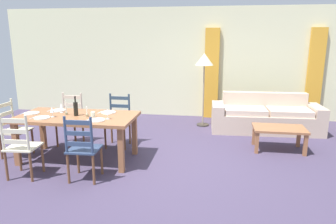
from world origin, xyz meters
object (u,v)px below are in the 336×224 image
Objects in this scene: standing_lamp at (204,64)px; coffee_table at (279,131)px; dining_chair_far_left at (71,119)px; couch at (265,117)px; dining_chair_head_west at (13,129)px; coffee_cup_primary at (93,115)px; wine_glass_near_left at (52,110)px; dining_table at (77,121)px; wine_glass_near_right at (108,112)px; wine_bottle at (76,109)px; dining_chair_near_right at (83,148)px; dining_chair_far_right at (118,121)px; dining_chair_near_left at (21,146)px; wine_glass_far_left at (61,106)px.

coffee_table is at bearing -44.70° from standing_lamp.
couch is at bearing 21.38° from dining_chair_far_left.
coffee_cup_primary is at bearing -2.06° from dining_chair_head_west.
wine_glass_near_left is (0.15, -0.87, 0.38)m from dining_chair_far_left.
wine_glass_near_right is (0.58, -0.13, 0.20)m from dining_table.
dining_chair_head_west is 0.42× the size of couch.
wine_bottle is at bearing -74.72° from dining_table.
coffee_cup_primary is (-0.26, 0.06, -0.07)m from wine_glass_near_right.
dining_chair_head_west is at bearing -167.42° from coffee_table.
standing_lamp reaches higher than wine_glass_near_right.
wine_bottle is at bearing -128.82° from standing_lamp.
dining_chair_far_right is (0.03, 1.49, 0.00)m from dining_chair_near_right.
dining_chair_head_west reaches higher than dining_table.
wine_glass_near_left is 0.65m from coffee_cup_primary.
dining_chair_near_left is 1.30m from wine_glass_near_right.
dining_chair_far_left is (-0.89, 1.45, 0.00)m from dining_chair_near_right.
dining_chair_far_right is 1.00× the size of dining_chair_head_west.
dining_chair_near_right is at bearing -81.18° from coffee_cup_primary.
dining_table is at bearing 24.10° from wine_glass_near_left.
coffee_table is at bearing 17.01° from wine_glass_near_left.
dining_chair_far_left reaches higher than wine_glass_near_right.
coffee_cup_primary is at bearing -11.74° from wine_bottle.
dining_chair_head_west is 0.92m from wine_glass_far_left.
dining_chair_near_right is 1.20m from wine_glass_far_left.
wine_glass_near_left is 3.87m from coffee_table.
dining_chair_head_west is 5.96× the size of wine_glass_near_right.
wine_glass_near_left is at bearing -130.10° from dining_chair_far_right.
wine_bottle is (1.15, 0.01, 0.39)m from dining_chair_head_west.
dining_table is 11.80× the size of wine_glass_near_right.
couch is (3.76, 2.97, -0.19)m from dining_chair_near_left.
dining_chair_near_right is at bearing -37.86° from wine_glass_near_left.
wine_bottle is at bearing -57.05° from dining_chair_far_left.
wine_bottle reaches higher than dining_chair_far_left.
wine_glass_near_right is 0.94m from wine_glass_far_left.
dining_chair_near_left and dining_chair_far_right have the same top height.
dining_chair_near_left and dining_chair_head_west have the same top height.
wine_glass_far_left is 3.79m from coffee_table.
dining_chair_far_left is at bearing 99.50° from wine_glass_near_left.
wine_glass_near_left reaches higher than coffee_table.
wine_glass_far_left is 1.79× the size of coffee_cup_primary.
dining_chair_far_left is 0.71m from wine_glass_far_left.
dining_chair_far_left is 10.67× the size of coffee_cup_primary.
dining_chair_far_right is 0.98m from wine_bottle.
wine_glass_near_right reaches higher than couch.
dining_chair_head_west is at bearing 176.38° from wine_glass_near_right.
standing_lamp is at bearing 34.53° from dining_chair_far_left.
dining_chair_far_right is at bearing 59.01° from dining_chair_near_left.
standing_lamp is at bearing 52.58° from dining_chair_near_left.
couch is (3.27, 2.19, -0.37)m from dining_table.
dining_chair_head_west is at bearing 171.55° from wine_glass_near_left.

